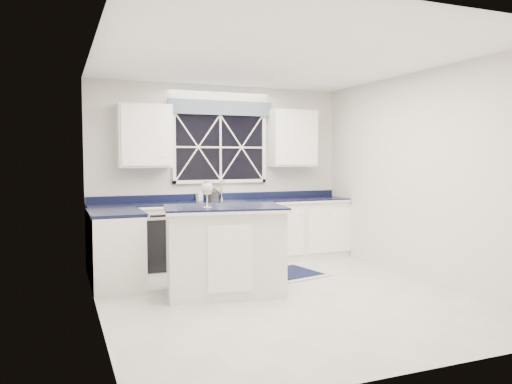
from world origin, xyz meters
name	(u,v)px	position (x,y,z in m)	size (l,w,h in m)	color
ground	(280,296)	(0.00, 0.00, 0.00)	(4.50, 4.50, 0.00)	#B2B1AD
back_wall	(220,173)	(0.00, 2.25, 1.35)	(4.00, 0.10, 2.70)	silver
base_cabinets	(208,236)	(-0.33, 1.78, 0.45)	(3.99, 1.60, 0.90)	silver
countertop	(226,202)	(0.00, 1.95, 0.92)	(3.98, 0.64, 0.04)	black
dishwasher	(153,240)	(-1.10, 1.95, 0.41)	(0.60, 0.58, 0.82)	black
window	(220,142)	(0.00, 2.20, 1.83)	(1.65, 0.09, 1.26)	black
upper_cabinets	(223,137)	(0.00, 2.08, 1.90)	(3.10, 0.34, 0.90)	silver
faucet	(222,190)	(0.00, 2.14, 1.10)	(0.05, 0.20, 0.30)	silver
island	(225,250)	(-0.55, 0.35, 0.52)	(1.49, 1.04, 1.03)	silver
rug	(273,276)	(0.31, 0.89, 0.01)	(1.55, 1.13, 0.02)	#B3B2AE
kettle	(214,195)	(-0.15, 2.07, 1.03)	(0.28, 0.22, 0.20)	#2D2D30
wine_glass	(207,189)	(-0.79, 0.26, 1.24)	(0.13, 0.13, 0.30)	silver
soap_bottle	(199,195)	(-0.35, 2.15, 1.03)	(0.08, 0.08, 0.18)	silver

